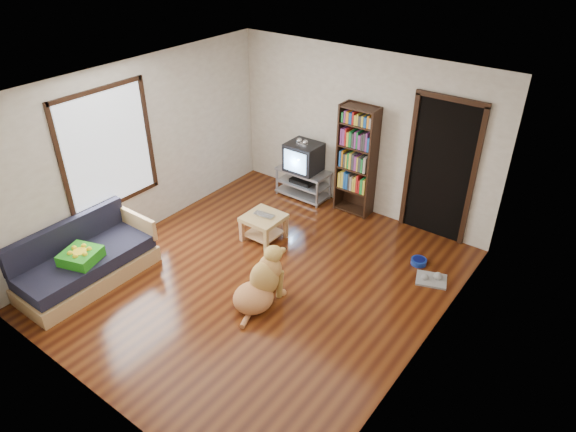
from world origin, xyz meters
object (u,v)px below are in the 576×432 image
Objects in this scene: dog_bowl at (419,261)px; grey_rag at (431,280)px; coffee_table at (264,223)px; laptop at (262,216)px; green_cushion at (81,256)px; crt_tv at (304,156)px; dog at (261,284)px; bookshelf at (357,155)px; sofa at (86,263)px; tv_stand at (303,182)px.

dog_bowl is 0.55× the size of grey_rag.
laptop is at bearing -90.00° from coffee_table.
green_cushion is 0.79× the size of coffee_table.
coffee_table is at bearing 84.52° from laptop.
grey_rag is 3.00m from crt_tv.
grey_rag is at bearing 47.64° from dog.
dog_bowl is 0.12× the size of bookshelf.
dog is (2.17, 1.03, 0.03)m from sofa.
green_cushion reaches higher than grey_rag.
crt_tv reaches higher than grey_rag.
tv_stand is 0.93× the size of dog.
coffee_table is at bearing -78.13° from tv_stand.
crt_tv is 1.58m from coffee_table.
dog_bowl reaches higher than grey_rag.
tv_stand is (-2.76, 0.89, 0.25)m from grey_rag.
laptop is 2.55m from grey_rag.
dog is (1.20, -2.62, -0.46)m from crt_tv.
dog is (0.89, -1.12, -0.13)m from laptop.
tv_stand is at bearing 165.35° from dog_bowl.
crt_tv is at bearing 164.87° from dog_bowl.
crt_tv is 0.60× the size of dog.
bookshelf is (-1.81, 0.99, 0.99)m from grey_rag.
bookshelf is at bearing 5.63° from tv_stand.
crt_tv is at bearing 75.07° from sofa.
bookshelf is at bearing 95.31° from dog.
dog_bowl is (3.31, 3.10, -0.45)m from green_cushion.
coffee_table is (0.31, -1.45, 0.01)m from tv_stand.
green_cushion is 0.24× the size of sofa.
tv_stand is 2.87m from dog.
dog reaches higher than laptop.
coffee_table is 0.57× the size of dog.
sofa reaches higher than grey_rag.
crt_tv is at bearing 114.59° from dog.
grey_rag is 2.53m from coffee_table.
laptop is (1.16, 2.26, -0.08)m from green_cushion.
green_cushion is at bearing -102.81° from tv_stand.
dog_bowl is at bearing -15.13° from crt_tv.
bookshelf is at bearing 153.97° from dog_bowl.
bookshelf is 3.27× the size of coffee_table.
green_cushion is 4.55m from dog_bowl.
laptop is at bearing 128.67° from dog.
sofa is at bearing -154.67° from dog.
dog is at bearing 25.33° from sofa.
green_cushion is at bearing -150.97° from dog.
dog_bowl is (2.15, 0.84, -0.37)m from laptop.
grey_rag is 0.69× the size of crt_tv.
laptop is 0.18× the size of bookshelf.
sofa is (-1.92, -3.72, -0.74)m from bookshelf.
green_cushion is at bearing -41.22° from sofa.
laptop is 2.34m from dog_bowl.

